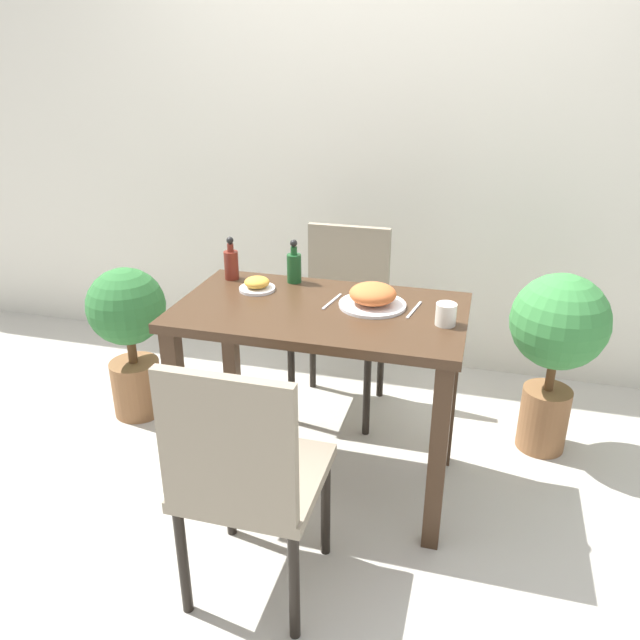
% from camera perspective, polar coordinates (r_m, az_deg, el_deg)
% --- Properties ---
extents(ground_plane, '(16.00, 16.00, 0.00)m').
position_cam_1_polar(ground_plane, '(2.70, 0.00, -14.24)').
color(ground_plane, '#B7B2A8').
extents(wall_back, '(8.00, 0.05, 2.60)m').
position_cam_1_polar(wall_back, '(3.32, 5.75, 17.34)').
color(wall_back, beige).
rests_on(wall_back, ground_plane).
extents(dining_table, '(1.07, 0.61, 0.77)m').
position_cam_1_polar(dining_table, '(2.36, 0.00, -1.97)').
color(dining_table, '#3D2819').
rests_on(dining_table, ground_plane).
extents(chair_near, '(0.42, 0.42, 0.89)m').
position_cam_1_polar(chair_near, '(1.92, -6.88, -13.73)').
color(chair_near, gray).
rests_on(chair_near, ground_plane).
extents(chair_far, '(0.42, 0.42, 0.89)m').
position_cam_1_polar(chair_far, '(3.00, 2.08, 0.87)').
color(chair_far, gray).
rests_on(chair_far, ground_plane).
extents(food_plate, '(0.25, 0.25, 0.09)m').
position_cam_1_polar(food_plate, '(2.31, 4.84, 2.16)').
color(food_plate, white).
rests_on(food_plate, dining_table).
extents(side_plate, '(0.14, 0.14, 0.05)m').
position_cam_1_polar(side_plate, '(2.48, -5.78, 3.24)').
color(side_plate, white).
rests_on(side_plate, dining_table).
extents(drink_cup, '(0.07, 0.07, 0.08)m').
position_cam_1_polar(drink_cup, '(2.19, 11.44, 0.52)').
color(drink_cup, silver).
rests_on(drink_cup, dining_table).
extents(sauce_bottle, '(0.06, 0.06, 0.18)m').
position_cam_1_polar(sauce_bottle, '(2.54, -2.38, 4.95)').
color(sauce_bottle, '#194C23').
rests_on(sauce_bottle, dining_table).
extents(condiment_bottle, '(0.06, 0.06, 0.18)m').
position_cam_1_polar(condiment_bottle, '(2.61, -8.12, 5.19)').
color(condiment_bottle, maroon).
rests_on(condiment_bottle, dining_table).
extents(fork_utensil, '(0.04, 0.17, 0.00)m').
position_cam_1_polar(fork_utensil, '(2.36, 1.10, 1.71)').
color(fork_utensil, silver).
rests_on(fork_utensil, dining_table).
extents(spoon_utensil, '(0.04, 0.17, 0.00)m').
position_cam_1_polar(spoon_utensil, '(2.31, 8.60, 0.92)').
color(spoon_utensil, silver).
rests_on(spoon_utensil, dining_table).
extents(potted_plant_left, '(0.36, 0.36, 0.75)m').
position_cam_1_polar(potted_plant_left, '(3.05, -17.07, -0.63)').
color(potted_plant_left, brown).
rests_on(potted_plant_left, ground_plane).
extents(potted_plant_right, '(0.40, 0.40, 0.82)m').
position_cam_1_polar(potted_plant_right, '(2.79, 20.84, -1.59)').
color(potted_plant_right, brown).
rests_on(potted_plant_right, ground_plane).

